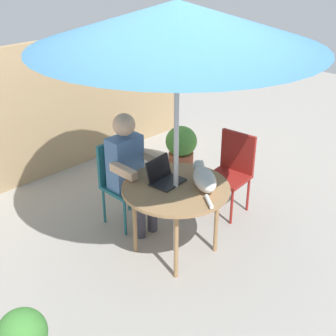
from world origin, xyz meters
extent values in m
plane|color=gray|center=(0.00, 0.00, 0.00)|extent=(14.00, 14.00, 0.00)
cube|color=tan|center=(0.00, 2.25, 0.83)|extent=(4.50, 0.08, 1.66)
cylinder|color=#9E754C|center=(0.00, 0.00, 0.69)|extent=(0.98, 0.98, 0.03)
cylinder|color=#9E754C|center=(0.27, 0.27, 0.34)|extent=(0.04, 0.04, 0.68)
cylinder|color=#9E754C|center=(-0.27, 0.27, 0.34)|extent=(0.04, 0.04, 0.68)
cylinder|color=#9E754C|center=(-0.27, -0.27, 0.34)|extent=(0.04, 0.04, 0.68)
cylinder|color=#9E754C|center=(0.27, -0.27, 0.34)|extent=(0.04, 0.04, 0.68)
cylinder|color=#B7B7BC|center=(0.00, 0.00, 1.05)|extent=(0.04, 0.04, 2.11)
cone|color=#33668C|center=(0.00, 0.00, 2.12)|extent=(2.34, 2.34, 0.35)
sphere|color=#B7B7BC|center=(0.00, 0.00, 2.14)|extent=(0.06, 0.06, 0.06)
cube|color=#1E606B|center=(0.00, 0.71, 0.42)|extent=(0.40, 0.40, 0.04)
cube|color=#1E606B|center=(0.00, 0.89, 0.66)|extent=(0.40, 0.04, 0.44)
cylinder|color=#1E606B|center=(0.17, 0.88, 0.20)|extent=(0.03, 0.03, 0.40)
cylinder|color=#1E606B|center=(-0.17, 0.88, 0.20)|extent=(0.03, 0.03, 0.40)
cylinder|color=#1E606B|center=(-0.17, 0.54, 0.20)|extent=(0.03, 0.03, 0.40)
cylinder|color=#1E606B|center=(0.17, 0.54, 0.20)|extent=(0.03, 0.03, 0.40)
cube|color=maroon|center=(0.90, 0.10, 0.42)|extent=(0.44, 0.44, 0.04)
cube|color=maroon|center=(1.08, 0.12, 0.66)|extent=(0.08, 0.40, 0.44)
cylinder|color=maroon|center=(1.09, -0.05, 0.20)|extent=(0.03, 0.03, 0.40)
cylinder|color=maroon|center=(1.05, 0.29, 0.20)|extent=(0.03, 0.03, 0.40)
cylinder|color=maroon|center=(0.71, 0.25, 0.20)|extent=(0.03, 0.03, 0.40)
cylinder|color=maroon|center=(0.75, -0.09, 0.20)|extent=(0.03, 0.03, 0.40)
cube|color=#4C72A5|center=(0.00, 0.71, 0.71)|extent=(0.34, 0.20, 0.54)
sphere|color=#DBAD89|center=(0.00, 0.70, 1.11)|extent=(0.22, 0.22, 0.22)
cube|color=#383842|center=(-0.08, 0.56, 0.49)|extent=(0.12, 0.30, 0.12)
cylinder|color=#383842|center=(-0.08, 0.41, 0.22)|extent=(0.10, 0.10, 0.44)
cube|color=#383842|center=(0.08, 0.56, 0.49)|extent=(0.12, 0.30, 0.12)
cylinder|color=#383842|center=(0.08, 0.41, 0.22)|extent=(0.10, 0.10, 0.44)
cube|color=#DBAD89|center=(-0.20, 0.49, 0.76)|extent=(0.08, 0.32, 0.08)
cube|color=#DBAD89|center=(0.20, 0.49, 0.76)|extent=(0.08, 0.32, 0.08)
cube|color=black|center=(-0.01, 0.10, 0.72)|extent=(0.32, 0.25, 0.02)
cube|color=black|center=(-0.02, 0.20, 0.82)|extent=(0.30, 0.09, 0.20)
cube|color=black|center=(-0.02, 0.21, 0.82)|extent=(0.30, 0.09, 0.20)
ellipsoid|color=silver|center=(0.16, -0.20, 0.79)|extent=(0.38, 0.44, 0.17)
sphere|color=silver|center=(0.29, -0.01, 0.81)|extent=(0.11, 0.11, 0.11)
ellipsoid|color=white|center=(0.23, -0.11, 0.75)|extent=(0.17, 0.17, 0.09)
cylinder|color=silver|center=(-0.02, -0.41, 0.73)|extent=(0.13, 0.17, 0.04)
cone|color=silver|center=(0.32, -0.03, 0.86)|extent=(0.04, 0.04, 0.03)
cone|color=silver|center=(0.27, 0.01, 0.86)|extent=(0.04, 0.04, 0.03)
cylinder|color=#9E5138|center=(1.05, 0.93, 0.19)|extent=(0.30, 0.30, 0.39)
ellipsoid|color=#4C8C38|center=(1.05, 0.93, 0.54)|extent=(0.37, 0.37, 0.36)
ellipsoid|color=#3D7F33|center=(-1.75, -0.33, 0.46)|extent=(0.32, 0.32, 0.32)
camera|label=1|loc=(-2.61, -2.52, 2.73)|focal=49.42mm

